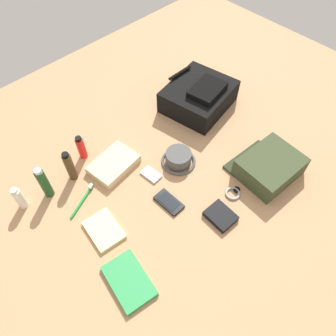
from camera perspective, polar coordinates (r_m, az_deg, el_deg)
ground_plane at (r=1.39m, az=0.00°, el=-1.26°), size 2.64×2.02×0.02m
backpack at (r=1.63m, az=5.46°, el=12.45°), size 0.36×0.33×0.14m
toiletry_pouch at (r=1.42m, az=17.28°, el=0.25°), size 0.26×0.26×0.09m
bucket_hat at (r=1.40m, az=1.85°, el=1.69°), size 0.15×0.15×0.06m
toothpaste_tube at (r=1.38m, az=-24.63°, el=-4.85°), size 0.03×0.03×0.12m
shampoo_bottle at (r=1.35m, az=-20.91°, el=-2.47°), size 0.04×0.04×0.16m
cologne_bottle at (r=1.37m, az=-16.86°, el=0.28°), size 0.04×0.04×0.16m
sunscreen_spray at (r=1.44m, az=-14.99°, el=3.48°), size 0.03×0.03×0.12m
paperback_novel at (r=1.18m, az=-6.88°, el=-19.08°), size 0.15×0.21×0.02m
cell_phone at (r=1.30m, az=0.15°, el=-6.00°), size 0.06×0.12×0.01m
media_player at (r=1.38m, az=-2.97°, el=-1.17°), size 0.06×0.09×0.01m
wristwatch at (r=1.35m, az=11.38°, el=-4.31°), size 0.07×0.06×0.01m
toothbrush at (r=1.35m, az=-14.58°, el=-5.23°), size 0.16×0.07×0.02m
wallet at (r=1.28m, az=9.10°, el=-8.40°), size 0.10×0.11×0.02m
notepad at (r=1.27m, az=-11.19°, el=-10.60°), size 0.13×0.16×0.02m
folded_towel at (r=1.41m, az=-9.54°, el=0.66°), size 0.22×0.16×0.04m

